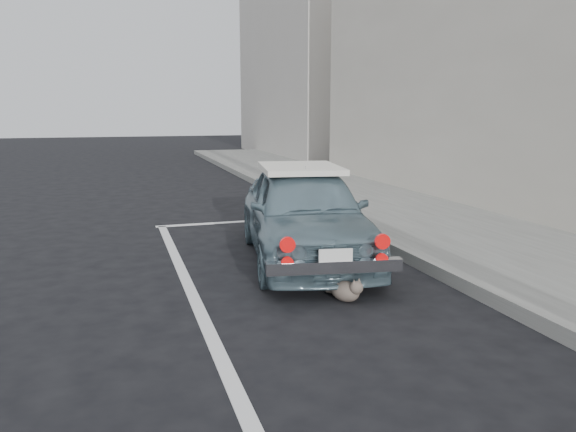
{
  "coord_description": "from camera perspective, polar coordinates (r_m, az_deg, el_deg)",
  "views": [
    {
      "loc": [
        -1.61,
        -2.69,
        1.87
      ],
      "look_at": [
        0.17,
        2.98,
        0.75
      ],
      "focal_mm": 35.0,
      "sensor_mm": 36.0,
      "label": 1
    }
  ],
  "objects": [
    {
      "name": "building_far",
      "position": [
        24.14,
        2.04,
        15.74
      ],
      "size": [
        3.5,
        10.0,
        8.0
      ],
      "primitive_type": "cube",
      "color": "#BCB4AA",
      "rests_on": "ground"
    },
    {
      "name": "pline_side",
      "position": [
        6.03,
        -9.85,
        -7.51
      ],
      "size": [
        0.12,
        7.0,
        0.01
      ],
      "primitive_type": "cube",
      "color": "silver",
      "rests_on": "ground"
    },
    {
      "name": "retro_coupe",
      "position": [
        7.06,
        1.69,
        0.36
      ],
      "size": [
        1.95,
        3.69,
        1.2
      ],
      "rotation": [
        0.0,
        0.0,
        -0.16
      ],
      "color": "slate",
      "rests_on": "ground"
    },
    {
      "name": "pline_front",
      "position": [
        9.61,
        -4.36,
        -0.55
      ],
      "size": [
        3.0,
        0.12,
        0.01
      ],
      "primitive_type": "cube",
      "color": "silver",
      "rests_on": "ground"
    },
    {
      "name": "cat",
      "position": [
        5.64,
        5.96,
        -7.46
      ],
      "size": [
        0.33,
        0.47,
        0.27
      ],
      "rotation": [
        0.0,
        0.0,
        0.4
      ],
      "color": "#716456",
      "rests_on": "ground"
    },
    {
      "name": "ground",
      "position": [
        3.65,
        12.35,
        -20.42
      ],
      "size": [
        80.0,
        80.0,
        0.0
      ],
      "primitive_type": "plane",
      "color": "black",
      "rests_on": "ground"
    }
  ]
}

